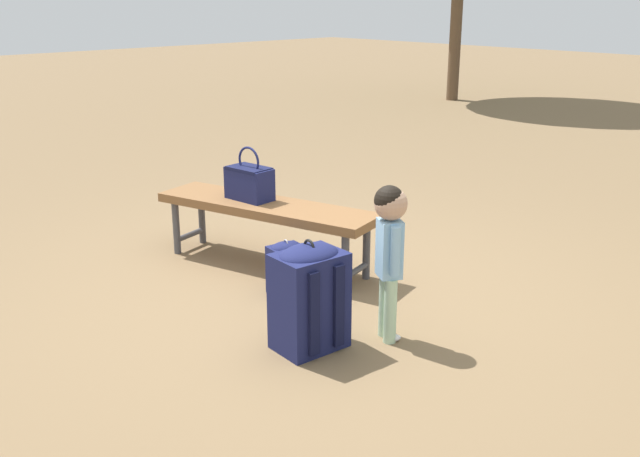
{
  "coord_description": "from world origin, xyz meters",
  "views": [
    {
      "loc": [
        3.08,
        -2.83,
        1.8
      ],
      "look_at": [
        0.08,
        0.04,
        0.45
      ],
      "focal_mm": 40.77,
      "sensor_mm": 36.0,
      "label": 1
    }
  ],
  "objects_px": {
    "backpack_large": "(309,294)",
    "backpack_small": "(286,266)",
    "park_bench": "(266,211)",
    "handbag": "(249,181)",
    "child_standing": "(390,239)"
  },
  "relations": [
    {
      "from": "handbag",
      "to": "backpack_large",
      "type": "distance_m",
      "value": 1.41
    },
    {
      "from": "backpack_small",
      "to": "backpack_large",
      "type": "bearing_deg",
      "value": -31.83
    },
    {
      "from": "backpack_small",
      "to": "child_standing",
      "type": "bearing_deg",
      "value": -1.7
    },
    {
      "from": "child_standing",
      "to": "backpack_small",
      "type": "distance_m",
      "value": 0.95
    },
    {
      "from": "backpack_large",
      "to": "child_standing",
      "type": "bearing_deg",
      "value": 59.03
    },
    {
      "from": "park_bench",
      "to": "handbag",
      "type": "xyz_separation_m",
      "value": [
        -0.15,
        -0.02,
        0.18
      ]
    },
    {
      "from": "backpack_large",
      "to": "backpack_small",
      "type": "distance_m",
      "value": 0.76
    },
    {
      "from": "backpack_large",
      "to": "backpack_small",
      "type": "height_order",
      "value": "backpack_large"
    },
    {
      "from": "handbag",
      "to": "backpack_large",
      "type": "bearing_deg",
      "value": -25.81
    },
    {
      "from": "park_bench",
      "to": "handbag",
      "type": "distance_m",
      "value": 0.24
    },
    {
      "from": "park_bench",
      "to": "child_standing",
      "type": "bearing_deg",
      "value": -10.83
    },
    {
      "from": "park_bench",
      "to": "backpack_small",
      "type": "xyz_separation_m",
      "value": [
        0.46,
        -0.23,
        -0.22
      ]
    },
    {
      "from": "handbag",
      "to": "child_standing",
      "type": "height_order",
      "value": "child_standing"
    },
    {
      "from": "handbag",
      "to": "child_standing",
      "type": "xyz_separation_m",
      "value": [
        1.47,
        -0.23,
        -0.0
      ]
    },
    {
      "from": "backpack_large",
      "to": "backpack_small",
      "type": "xyz_separation_m",
      "value": [
        -0.64,
        0.4,
        -0.13
      ]
    }
  ]
}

